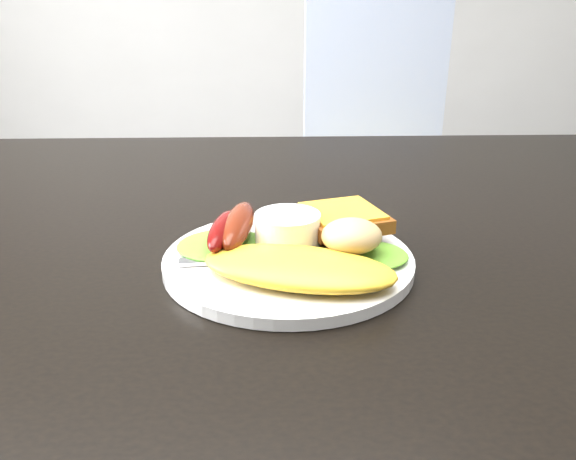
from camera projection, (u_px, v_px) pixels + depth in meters
name	position (u px, v px, depth m)	size (l,w,h in m)	color
dining_table	(315.00, 225.00, 0.67)	(1.20, 0.80, 0.04)	black
dining_chair	(382.00, 186.00, 1.75)	(0.47, 0.47, 0.06)	tan
person	(412.00, 82.00, 1.44)	(0.57, 0.38, 1.58)	#24518A
plate	(288.00, 260.00, 0.52)	(0.23, 0.23, 0.01)	white
lettuce_left	(223.00, 245.00, 0.53)	(0.09, 0.08, 0.01)	#378216
lettuce_right	(369.00, 254.00, 0.51)	(0.07, 0.06, 0.01)	#31831B
omelette	(298.00, 268.00, 0.47)	(0.17, 0.08, 0.02)	yellow
sausage_a	(223.00, 230.00, 0.52)	(0.02, 0.09, 0.02)	maroon
sausage_b	(238.00, 225.00, 0.53)	(0.03, 0.11, 0.03)	#64130C
ramekin	(288.00, 232.00, 0.52)	(0.06, 0.06, 0.04)	white
toast_a	(316.00, 224.00, 0.57)	(0.08, 0.08, 0.01)	brown
toast_b	(342.00, 219.00, 0.55)	(0.08, 0.08, 0.01)	#914F1A
potato_salad	(352.00, 236.00, 0.50)	(0.05, 0.05, 0.03)	beige
fork	(260.00, 259.00, 0.50)	(0.14, 0.01, 0.00)	#ADAFB7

